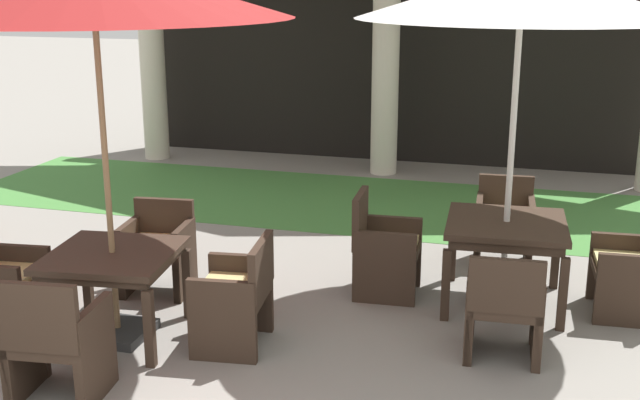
# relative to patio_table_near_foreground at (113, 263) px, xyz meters

# --- Properties ---
(lawn_strip) EXTENTS (10.22, 2.63, 0.01)m
(lawn_strip) POSITION_rel_patio_table_near_foreground_xyz_m (0.94, 4.27, -0.61)
(lawn_strip) COLOR #47843D
(lawn_strip) RESTS_ON ground
(patio_table_near_foreground) EXTENTS (1.06, 1.06, 0.71)m
(patio_table_near_foreground) POSITION_rel_patio_table_near_foreground_xyz_m (0.00, 0.00, 0.00)
(patio_table_near_foreground) COLOR #38281E
(patio_table_near_foreground) RESTS_ON ground
(patio_chair_near_foreground_north) EXTENTS (0.63, 0.57, 0.81)m
(patio_chair_near_foreground_north) POSITION_rel_patio_table_near_foreground_xyz_m (-0.12, 0.97, -0.22)
(patio_chair_near_foreground_north) COLOR #38281E
(patio_chair_near_foreground_north) RESTS_ON ground
(patio_chair_near_foreground_south) EXTENTS (0.63, 0.60, 0.92)m
(patio_chair_near_foreground_south) POSITION_rel_patio_table_near_foreground_xyz_m (0.12, -0.97, -0.20)
(patio_chair_near_foreground_south) COLOR #38281E
(patio_chair_near_foreground_south) RESTS_ON ground
(patio_chair_near_foreground_east) EXTENTS (0.59, 0.68, 0.86)m
(patio_chair_near_foreground_east) POSITION_rel_patio_table_near_foreground_xyz_m (0.97, 0.12, -0.21)
(patio_chair_near_foreground_east) COLOR #38281E
(patio_chair_near_foreground_east) RESTS_ON ground
(patio_table_mid_left) EXTENTS (1.06, 1.06, 0.75)m
(patio_table_mid_left) POSITION_rel_patio_table_near_foreground_xyz_m (2.89, 1.52, 0.04)
(patio_table_mid_left) COLOR #38281E
(patio_table_mid_left) RESTS_ON ground
(patio_chair_mid_left_west) EXTENTS (0.59, 0.57, 0.93)m
(patio_chair_mid_left_west) POSITION_rel_patio_table_near_foreground_xyz_m (1.85, 1.46, -0.20)
(patio_chair_mid_left_west) COLOR #38281E
(patio_chair_mid_left_west) RESTS_ON ground
(patio_chair_mid_left_north) EXTENTS (0.58, 0.52, 0.85)m
(patio_chair_mid_left_north) POSITION_rel_patio_table_near_foreground_xyz_m (2.83, 2.56, -0.21)
(patio_chair_mid_left_north) COLOR #38281E
(patio_chair_mid_left_north) RESTS_ON ground
(patio_chair_mid_left_south) EXTENTS (0.58, 0.57, 0.85)m
(patio_chair_mid_left_south) POSITION_rel_patio_table_near_foreground_xyz_m (2.95, 0.48, -0.21)
(patio_chair_mid_left_south) COLOR #38281E
(patio_chair_mid_left_south) RESTS_ON ground
(patio_chair_mid_left_east) EXTENTS (0.60, 0.65, 0.87)m
(patio_chair_mid_left_east) POSITION_rel_patio_table_near_foreground_xyz_m (3.94, 1.58, -0.22)
(patio_chair_mid_left_east) COLOR #38281E
(patio_chair_mid_left_east) RESTS_ON ground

